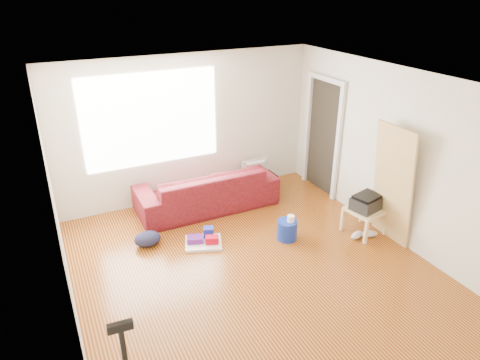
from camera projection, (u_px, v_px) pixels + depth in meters
name	position (u px, v px, depth m)	size (l,w,h in m)	color
room	(257.00, 181.00, 5.34)	(4.51, 5.01, 2.51)	#5A1D07
sofa	(207.00, 207.00, 7.34)	(2.35, 0.92, 0.68)	#3E0C08
tv_stand	(256.00, 181.00, 7.94)	(0.70, 0.41, 0.26)	black
tv	(257.00, 168.00, 7.82)	(0.53, 0.07, 0.31)	black
side_table	(365.00, 212.00, 6.46)	(0.58, 0.58, 0.41)	#D7AD85
printer	(367.00, 202.00, 6.39)	(0.51, 0.43, 0.23)	black
bucket	(287.00, 238.00, 6.44)	(0.30, 0.30, 0.30)	#122C97
toilet_paper	(290.00, 227.00, 6.35)	(0.11, 0.11, 0.10)	white
cleaning_tray	(204.00, 240.00, 6.30)	(0.64, 0.58, 0.19)	white
backpack	(148.00, 245.00, 6.28)	(0.39, 0.31, 0.21)	black
sneakers	(363.00, 234.00, 6.45)	(0.47, 0.24, 0.10)	silver
door_panel	(384.00, 238.00, 6.46)	(0.04, 0.71, 1.78)	tan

